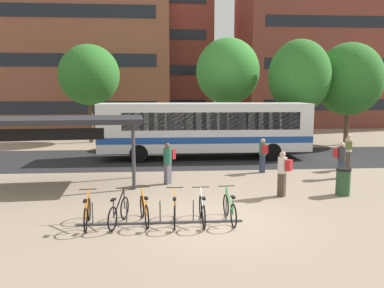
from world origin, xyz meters
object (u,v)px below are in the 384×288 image
(parked_bicycle_orange_3, at_px, (175,211))
(trash_bin, at_px, (343,182))
(city_bus, at_px, (203,128))
(commuter_red_pack_2, at_px, (263,153))
(commuter_red_pack_0, at_px, (283,171))
(parked_bicycle_green_5, at_px, (230,209))
(street_tree_3, at_px, (349,79))
(parked_bicycle_white_4, at_px, (202,211))
(commuter_olive_pack_4, at_px, (348,149))
(parked_bicycle_black_1, at_px, (119,212))
(commuter_red_pack_1, at_px, (168,160))
(transit_shelter, at_px, (57,122))
(parked_bicycle_orange_0, at_px, (87,214))
(commuter_red_pack_3, at_px, (341,157))
(street_tree_0, at_px, (228,71))
(parked_bicycle_orange_2, at_px, (144,211))
(street_tree_1, at_px, (89,75))
(street_tree_2, at_px, (299,76))

(parked_bicycle_orange_3, distance_m, trash_bin, 6.98)
(city_bus, height_order, commuter_red_pack_2, city_bus)
(parked_bicycle_orange_3, xyz_separation_m, commuter_red_pack_0, (4.10, 2.68, 0.60))
(parked_bicycle_green_5, height_order, street_tree_3, street_tree_3)
(parked_bicycle_white_4, xyz_separation_m, commuter_red_pack_0, (3.28, 2.68, 0.60))
(city_bus, relative_size, trash_bin, 11.68)
(parked_bicycle_orange_3, height_order, commuter_olive_pack_4, commuter_olive_pack_4)
(parked_bicycle_black_1, xyz_separation_m, commuter_red_pack_1, (1.52, 4.94, 0.63))
(transit_shelter, xyz_separation_m, commuter_red_pack_0, (8.72, -2.28, -1.66))
(city_bus, bearing_deg, street_tree_3, -156.29)
(city_bus, xyz_separation_m, parked_bicycle_orange_3, (-2.00, -11.10, -1.39))
(commuter_red_pack_1, distance_m, street_tree_3, 17.43)
(parked_bicycle_black_1, bearing_deg, commuter_red_pack_2, -27.86)
(commuter_red_pack_2, bearing_deg, city_bus, 22.86)
(parked_bicycle_orange_0, bearing_deg, commuter_red_pack_3, -66.95)
(commuter_red_pack_3, bearing_deg, commuter_red_pack_2, 174.06)
(commuter_olive_pack_4, distance_m, street_tree_0, 11.41)
(parked_bicycle_orange_3, relative_size, commuter_red_pack_0, 1.01)
(parked_bicycle_orange_2, distance_m, trash_bin, 7.77)
(commuter_red_pack_3, bearing_deg, commuter_olive_pack_4, 74.38)
(parked_bicycle_orange_0, bearing_deg, parked_bicycle_black_1, -92.10)
(transit_shelter, distance_m, commuter_olive_pack_4, 13.76)
(parked_bicycle_orange_3, xyz_separation_m, commuter_olive_pack_4, (8.84, 7.24, 0.64))
(street_tree_1, bearing_deg, commuter_red_pack_1, -67.50)
(parked_bicycle_orange_2, distance_m, parked_bicycle_green_5, 2.55)
(parked_bicycle_black_1, xyz_separation_m, commuter_red_pack_0, (5.73, 2.65, 0.60))
(commuter_olive_pack_4, relative_size, street_tree_1, 0.24)
(commuter_red_pack_1, xyz_separation_m, street_tree_2, (9.04, 9.82, 3.85))
(parked_bicycle_white_4, height_order, street_tree_2, street_tree_2)
(street_tree_0, bearing_deg, street_tree_3, -6.16)
(transit_shelter, height_order, street_tree_2, street_tree_2)
(parked_bicycle_black_1, xyz_separation_m, trash_bin, (8.07, 2.67, 0.13))
(parked_bicycle_orange_3, distance_m, street_tree_3, 20.95)
(parked_bicycle_orange_3, bearing_deg, commuter_red_pack_3, -52.32)
(street_tree_0, xyz_separation_m, street_tree_3, (8.59, -0.93, -0.56))
(parked_bicycle_white_4, relative_size, street_tree_2, 0.23)
(street_tree_2, bearing_deg, parked_bicycle_orange_3, -121.08)
(parked_bicycle_orange_0, distance_m, transit_shelter, 5.86)
(city_bus, relative_size, commuter_red_pack_0, 7.08)
(commuter_red_pack_3, relative_size, trash_bin, 1.60)
(street_tree_3, bearing_deg, parked_bicycle_orange_3, -129.14)
(parked_bicycle_green_5, bearing_deg, commuter_red_pack_0, -46.22)
(parked_bicycle_green_5, xyz_separation_m, commuter_olive_pack_4, (7.19, 7.18, 0.64))
(trash_bin, relative_size, street_tree_2, 0.14)
(transit_shelter, height_order, trash_bin, transit_shelter)
(parked_bicycle_orange_3, bearing_deg, transit_shelter, 45.16)
(parked_bicycle_orange_2, xyz_separation_m, commuter_red_pack_1, (0.78, 4.84, 0.63))
(parked_bicycle_white_4, xyz_separation_m, trash_bin, (5.62, 2.70, 0.13))
(commuter_red_pack_3, relative_size, street_tree_2, 0.22)
(commuter_red_pack_2, bearing_deg, parked_bicycle_orange_2, 134.49)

